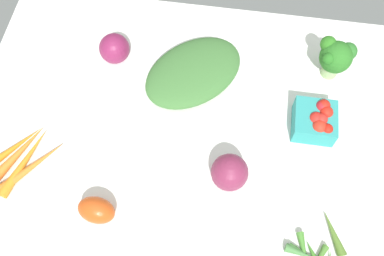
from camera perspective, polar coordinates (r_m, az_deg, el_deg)
tablecloth at (r=101.83cm, az=0.00°, el=-0.77°), size 104.00×76.00×2.00cm
red_onion_near_basket at (r=92.98cm, az=4.87°, el=-5.73°), size 7.95×7.95×7.95cm
broccoli_head at (r=109.22cm, az=18.09°, el=8.78°), size 8.86×7.79×10.48cm
roma_tomato at (r=93.43cm, az=-12.24°, el=-10.31°), size 8.55×6.42×5.35cm
carrot_bunch at (r=103.91cm, az=-21.31°, el=-3.67°), size 18.42×18.12×2.74cm
berry_basket at (r=102.56cm, az=15.77°, el=1.00°), size 9.36×9.36×6.40cm
red_onion_center at (r=110.46cm, az=-9.99°, el=10.08°), size 7.44×7.44×7.44cm
leafy_greens_clump at (r=106.13cm, az=0.18°, el=7.23°), size 29.95×30.05×5.25cm
okra_pile at (r=94.59cm, az=15.94°, el=-15.16°), size 12.46×15.33×1.96cm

